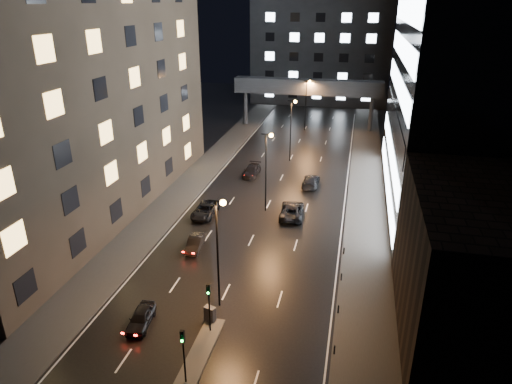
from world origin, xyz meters
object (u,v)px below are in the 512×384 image
(car_away_a, at_px, (141,318))
(utility_cabinet, at_px, (210,314))
(car_away_d, at_px, (252,171))
(car_away_b, at_px, (195,243))
(car_toward_a, at_px, (292,210))
(car_toward_b, at_px, (311,181))
(car_away_c, at_px, (205,210))

(car_away_a, relative_size, utility_cabinet, 3.11)
(car_away_d, bearing_deg, utility_cabinet, -81.91)
(car_away_b, distance_m, car_away_d, 23.07)
(car_away_a, bearing_deg, car_away_d, 81.61)
(car_toward_a, xyz_separation_m, car_toward_b, (1.18, 10.50, -0.04))
(utility_cabinet, bearing_deg, car_away_a, -145.60)
(car_toward_b, height_order, utility_cabinet, car_toward_b)
(car_away_a, xyz_separation_m, car_toward_a, (8.98, 23.01, 0.14))
(car_toward_a, xyz_separation_m, utility_cabinet, (-3.59, -21.40, -0.03))
(car_away_a, distance_m, car_away_b, 12.76)
(car_away_d, distance_m, car_toward_b, 9.57)
(utility_cabinet, bearing_deg, car_toward_b, 99.25)
(car_away_b, xyz_separation_m, car_away_c, (-1.60, 8.08, 0.06))
(utility_cabinet, bearing_deg, car_away_b, 133.24)
(car_toward_b, bearing_deg, car_away_b, 64.85)
(car_away_d, bearing_deg, car_toward_a, -57.11)
(car_away_b, bearing_deg, car_away_c, 95.24)
(car_away_b, distance_m, car_toward_a, 13.58)
(car_toward_a, bearing_deg, car_toward_b, -100.29)
(car_away_d, xyz_separation_m, utility_cabinet, (4.51, -34.20, 0.05))
(car_away_c, height_order, car_toward_b, car_toward_b)
(car_away_a, distance_m, car_toward_a, 24.70)
(car_toward_a, bearing_deg, car_away_a, 64.82)
(car_away_c, bearing_deg, car_toward_b, 47.01)
(utility_cabinet, bearing_deg, car_toward_a, 98.24)
(car_away_b, bearing_deg, utility_cabinet, -70.50)
(car_away_c, bearing_deg, car_away_a, -86.13)
(car_toward_a, height_order, car_toward_b, car_toward_a)
(car_away_a, distance_m, car_away_d, 35.82)
(car_away_b, relative_size, car_away_d, 0.80)
(car_away_b, height_order, car_toward_b, car_toward_b)
(car_toward_b, bearing_deg, car_away_d, -13.16)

